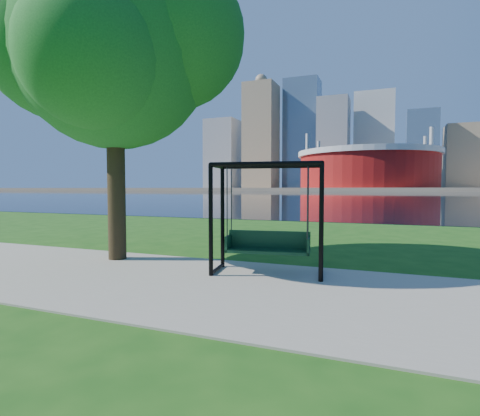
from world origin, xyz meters
The scene contains 8 objects.
ground centered at (0.00, 0.00, 0.00)m, with size 900.00×900.00×0.00m, color #1E5114.
path centered at (0.00, -0.50, 0.01)m, with size 120.00×4.00×0.03m, color #9E937F.
river centered at (0.00, 102.00, 0.01)m, with size 900.00×180.00×0.02m, color black.
far_bank centered at (0.00, 306.00, 1.00)m, with size 900.00×228.00×2.00m, color #937F60.
stadium centered at (-10.00, 235.00, 14.23)m, with size 83.00×83.00×32.00m.
skyline centered at (-4.27, 319.39, 35.89)m, with size 392.00×66.00×96.50m.
swing centered at (0.60, 0.62, 1.01)m, with size 2.16×1.20×2.10m.
park_tree centered at (-3.05, 0.79, 4.78)m, with size 5.54×5.01×6.89m.
Camera 1 is at (2.70, -6.05, 1.63)m, focal length 28.00 mm.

